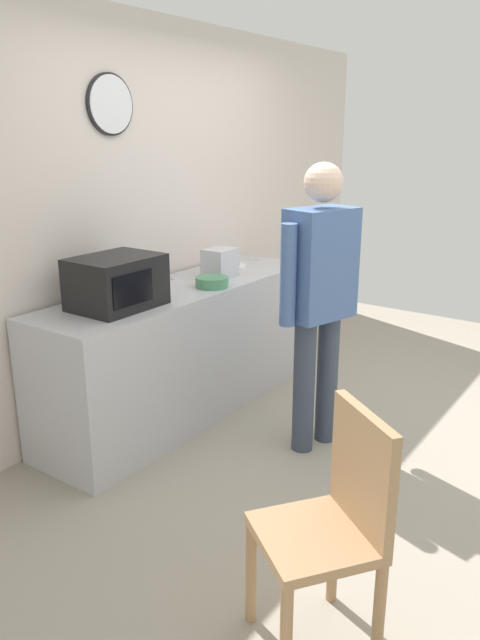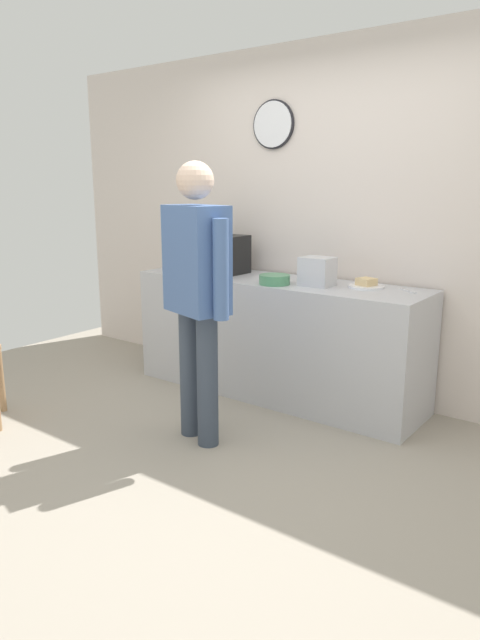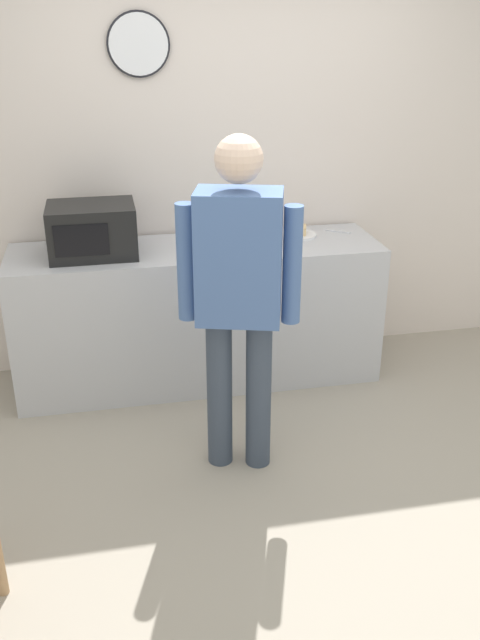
% 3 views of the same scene
% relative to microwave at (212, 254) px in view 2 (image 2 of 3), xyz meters
% --- Properties ---
extents(ground_plane, '(6.00, 6.00, 0.00)m').
position_rel_microwave_xyz_m(ground_plane, '(0.87, -1.20, -1.04)').
color(ground_plane, '#9E9384').
extents(back_wall, '(5.40, 0.13, 2.60)m').
position_rel_microwave_xyz_m(back_wall, '(0.87, 0.40, 0.27)').
color(back_wall, silver).
rests_on(back_wall, ground_plane).
extents(kitchen_counter, '(2.26, 0.62, 0.89)m').
position_rel_microwave_xyz_m(kitchen_counter, '(0.61, 0.02, -0.59)').
color(kitchen_counter, '#B7B7BC').
rests_on(kitchen_counter, ground_plane).
extents(microwave, '(0.50, 0.39, 0.30)m').
position_rel_microwave_xyz_m(microwave, '(0.00, 0.00, 0.00)').
color(microwave, black).
rests_on(microwave, kitchen_counter).
extents(sandwich_plate, '(0.24, 0.24, 0.07)m').
position_rel_microwave_xyz_m(sandwich_plate, '(1.28, 0.12, -0.13)').
color(sandwich_plate, white).
rests_on(sandwich_plate, kitchen_counter).
extents(salad_bowl, '(0.22, 0.22, 0.07)m').
position_rel_microwave_xyz_m(salad_bowl, '(0.70, -0.15, -0.12)').
color(salad_bowl, '#4C8E60').
rests_on(salad_bowl, kitchen_counter).
extents(toaster, '(0.22, 0.18, 0.20)m').
position_rel_microwave_xyz_m(toaster, '(0.97, -0.02, -0.05)').
color(toaster, silver).
rests_on(toaster, kitchen_counter).
extents(fork_utensil, '(0.15, 0.12, 0.01)m').
position_rel_microwave_xyz_m(fork_utensil, '(1.56, 0.15, -0.15)').
color(fork_utensil, silver).
rests_on(fork_utensil, kitchen_counter).
extents(spoon_utensil, '(0.04, 0.17, 0.01)m').
position_rel_microwave_xyz_m(spoon_utensil, '(0.70, 0.27, -0.15)').
color(spoon_utensil, silver).
rests_on(spoon_utensil, kitchen_counter).
extents(person_standing, '(0.57, 0.34, 1.71)m').
position_rel_microwave_xyz_m(person_standing, '(0.68, -0.96, -0.04)').
color(person_standing, '#374151').
rests_on(person_standing, ground_plane).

